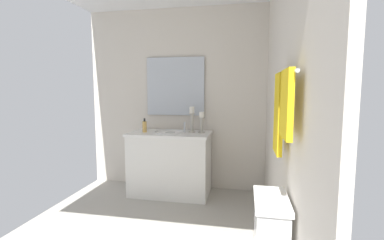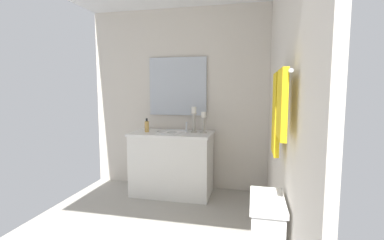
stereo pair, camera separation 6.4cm
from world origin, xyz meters
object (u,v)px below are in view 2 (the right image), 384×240
at_px(towel_bar, 283,75).
at_px(towel_near_vanity, 276,114).
at_px(sink_basin, 172,135).
at_px(vanity_cabinet, 172,163).
at_px(soap_bottle, 147,126).
at_px(mirror, 178,86).
at_px(candle_holder_short, 194,119).
at_px(towel_center, 282,104).
at_px(candle_holder_tall, 204,122).

relative_size(towel_bar, towel_near_vanity, 1.35).
bearing_deg(sink_basin, towel_near_vanity, 36.69).
xyz_separation_m(vanity_cabinet, soap_bottle, (0.04, -0.33, 0.48)).
height_order(mirror, towel_bar, mirror).
bearing_deg(sink_basin, mirror, -179.80).
relative_size(sink_basin, mirror, 0.50).
height_order(candle_holder_short, soap_bottle, candle_holder_short).
xyz_separation_m(candle_holder_short, towel_bar, (1.78, 0.90, 0.45)).
xyz_separation_m(sink_basin, towel_center, (1.90, 1.15, 0.51)).
height_order(mirror, towel_near_vanity, mirror).
relative_size(vanity_cabinet, candle_holder_tall, 3.92).
relative_size(vanity_cabinet, towel_near_vanity, 2.05).
xyz_separation_m(mirror, candle_holder_short, (0.22, 0.27, -0.42)).
xyz_separation_m(candle_holder_tall, towel_bar, (1.76, 0.77, 0.49)).
relative_size(mirror, soap_bottle, 4.44).
bearing_deg(candle_holder_tall, towel_near_vanity, 25.31).
distance_m(vanity_cabinet, towel_bar, 2.33).
bearing_deg(vanity_cabinet, soap_bottle, -82.45).
bearing_deg(sink_basin, candle_holder_tall, 95.89).
distance_m(towel_near_vanity, towel_center, 0.35).
relative_size(candle_holder_tall, towel_bar, 0.39).
bearing_deg(candle_holder_tall, soap_bottle, -83.37).
bearing_deg(towel_center, soap_bottle, -141.24).
bearing_deg(towel_center, towel_bar, 174.05).
bearing_deg(towel_near_vanity, sink_basin, -143.31).
relative_size(mirror, towel_near_vanity, 1.57).
bearing_deg(candle_holder_short, candle_holder_tall, 82.78).
distance_m(mirror, towel_near_vanity, 2.17).
height_order(candle_holder_tall, towel_center, towel_center).
relative_size(mirror, towel_center, 2.27).
height_order(vanity_cabinet, towel_near_vanity, towel_near_vanity).
distance_m(vanity_cabinet, mirror, 1.04).
height_order(vanity_cabinet, soap_bottle, soap_bottle).
xyz_separation_m(vanity_cabinet, towel_bar, (1.72, 1.17, 1.03)).
xyz_separation_m(vanity_cabinet, sink_basin, (-0.00, 0.00, 0.37)).
distance_m(candle_holder_tall, towel_near_vanity, 1.78).
xyz_separation_m(candle_holder_tall, candle_holder_short, (-0.02, -0.13, 0.04)).
xyz_separation_m(mirror, towel_bar, (2.00, 1.17, 0.04)).
height_order(towel_bar, towel_near_vanity, towel_near_vanity).
xyz_separation_m(mirror, candle_holder_tall, (0.24, 0.40, -0.45)).
bearing_deg(sink_basin, soap_bottle, -82.47).
xyz_separation_m(sink_basin, towel_bar, (1.72, 1.17, 0.67)).
distance_m(vanity_cabinet, candle_holder_short, 0.65).
relative_size(sink_basin, towel_bar, 0.58).
bearing_deg(mirror, towel_near_vanity, 32.28).
height_order(sink_basin, towel_bar, towel_bar).
relative_size(vanity_cabinet, towel_center, 2.96).
bearing_deg(vanity_cabinet, mirror, 179.99).
height_order(soap_bottle, towel_center, towel_center).
xyz_separation_m(mirror, towel_center, (2.18, 1.16, -0.12)).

